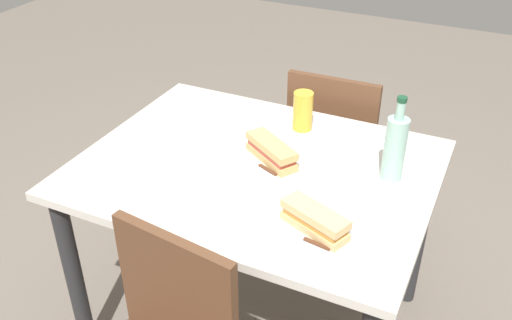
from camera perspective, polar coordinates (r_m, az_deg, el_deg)
dining_table at (r=1.95m, az=-0.00°, el=-3.17°), size 1.16×0.90×0.75m
chair_near at (r=2.52m, az=7.96°, el=1.34°), size 0.41×0.41×0.86m
plate_near at (r=1.90m, az=1.55°, el=-0.19°), size 0.24×0.24×0.01m
baguette_sandwich_near at (r=1.87m, az=1.57°, el=0.88°), size 0.22×0.17×0.07m
knife_near at (r=1.86m, az=0.40°, el=-0.53°), size 0.17×0.08×0.01m
plate_far at (r=1.61m, az=5.85°, el=-7.19°), size 0.24×0.24×0.01m
baguette_sandwich_far at (r=1.58m, az=5.93°, el=-6.02°), size 0.21×0.14×0.07m
knife_far at (r=1.56m, az=4.90°, el=-7.90°), size 0.18×0.04×0.01m
water_bottle at (r=1.82m, az=13.78°, el=1.29°), size 0.07×0.07×0.29m
beer_glass at (r=2.08m, az=4.73°, el=4.93°), size 0.07×0.07×0.15m
paper_napkin at (r=2.24m, az=-6.79°, el=4.85°), size 0.18×0.18×0.00m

